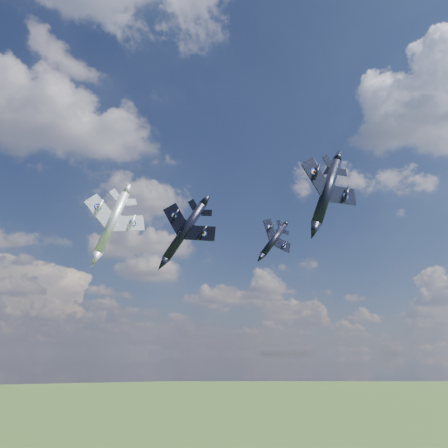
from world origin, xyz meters
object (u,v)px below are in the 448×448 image
object	(u,v)px
jet_lead_navy	(185,231)
jet_right_navy	(327,192)
jet_high_navy	(274,240)
jet_left_silver	(112,222)

from	to	relation	value
jet_lead_navy	jet_right_navy	distance (m)	25.10
jet_lead_navy	jet_right_navy	xyz separation A→B (m)	(15.47, -19.66, 1.99)
jet_high_navy	jet_left_silver	size ratio (longest dim) A/B	0.90
jet_right_navy	jet_left_silver	world-z (taller)	jet_right_navy
jet_high_navy	jet_left_silver	world-z (taller)	jet_high_navy
jet_lead_navy	jet_right_navy	bearing A→B (deg)	-27.66
jet_lead_navy	jet_right_navy	size ratio (longest dim) A/B	0.99
jet_right_navy	jet_left_silver	bearing A→B (deg)	129.06
jet_right_navy	jet_lead_navy	bearing A→B (deg)	119.19
jet_high_navy	jet_lead_navy	bearing A→B (deg)	-159.86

